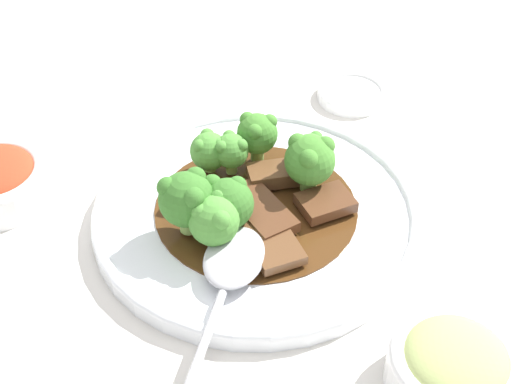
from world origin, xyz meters
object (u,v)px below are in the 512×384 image
(serving_spoon, at_px, (229,272))
(side_bowl_appetizer, at_px, (453,367))
(broccoli_floret_6, at_px, (310,160))
(beef_strip_1, at_px, (272,243))
(beef_strip_2, at_px, (200,194))
(beef_strip_0, at_px, (275,174))
(broccoli_floret_5, at_px, (209,150))
(broccoli_floret_1, at_px, (214,220))
(broccoli_floret_3, at_px, (225,201))
(main_plate, at_px, (256,212))
(sauce_dish, at_px, (352,94))
(broccoli_floret_0, at_px, (257,133))
(broccoli_floret_4, at_px, (311,150))
(beef_strip_4, at_px, (326,203))
(broccoli_floret_2, at_px, (231,150))
(broccoli_floret_7, at_px, (186,199))
(beef_strip_3, at_px, (260,210))

(serving_spoon, distance_m, side_bowl_appetizer, 0.18)
(broccoli_floret_6, xyz_separation_m, side_bowl_appetizer, (-0.20, 0.09, -0.03))
(beef_strip_1, relative_size, beef_strip_2, 1.31)
(beef_strip_0, distance_m, beef_strip_2, 0.07)
(broccoli_floret_5, distance_m, broccoli_floret_6, 0.10)
(broccoli_floret_1, distance_m, broccoli_floret_5, 0.10)
(broccoli_floret_3, xyz_separation_m, serving_spoon, (-0.04, 0.04, -0.02))
(main_plate, distance_m, sauce_dish, 0.23)
(beef_strip_2, height_order, broccoli_floret_0, broccoli_floret_0)
(beef_strip_0, distance_m, broccoli_floret_4, 0.04)
(broccoli_floret_6, distance_m, side_bowl_appetizer, 0.22)
(beef_strip_2, distance_m, broccoli_floret_5, 0.05)
(beef_strip_4, height_order, broccoli_floret_1, broccoli_floret_1)
(broccoli_floret_3, bearing_deg, broccoli_floret_0, -66.22)
(main_plate, xyz_separation_m, broccoli_floret_2, (0.05, -0.02, 0.03))
(broccoli_floret_6, xyz_separation_m, broccoli_floret_7, (0.05, 0.11, 0.00))
(beef_strip_1, height_order, broccoli_floret_4, broccoli_floret_4)
(serving_spoon, bearing_deg, broccoli_floret_4, -77.26)
(main_plate, relative_size, broccoli_floret_1, 6.15)
(broccoli_floret_2, height_order, broccoli_floret_4, broccoli_floret_2)
(beef_strip_2, bearing_deg, broccoli_floret_6, -129.77)
(main_plate, relative_size, broccoli_floret_3, 6.13)
(beef_strip_4, relative_size, broccoli_floret_5, 1.44)
(beef_strip_1, height_order, broccoli_floret_3, broccoli_floret_3)
(beef_strip_0, bearing_deg, broccoli_floret_7, 81.78)
(main_plate, height_order, beef_strip_1, beef_strip_1)
(broccoli_floret_7, bearing_deg, broccoli_floret_6, -112.33)
(beef_strip_3, bearing_deg, beef_strip_0, -65.46)
(beef_strip_0, height_order, beef_strip_2, same)
(broccoli_floret_5, xyz_separation_m, side_bowl_appetizer, (-0.29, 0.05, -0.02))
(main_plate, distance_m, beef_strip_3, 0.02)
(beef_strip_1, bearing_deg, broccoli_floret_4, -69.59)
(broccoli_floret_3, distance_m, broccoli_floret_5, 0.08)
(broccoli_floret_4, bearing_deg, broccoli_floret_2, 42.01)
(broccoli_floret_2, distance_m, side_bowl_appetizer, 0.28)
(beef_strip_4, relative_size, broccoli_floret_6, 1.03)
(beef_strip_3, bearing_deg, side_bowl_appetizer, 170.54)
(broccoli_floret_5, xyz_separation_m, broccoli_floret_7, (-0.04, 0.07, 0.01))
(broccoli_floret_3, bearing_deg, beef_strip_0, -85.95)
(broccoli_floret_0, bearing_deg, broccoli_floret_3, 113.78)
(broccoli_floret_1, height_order, broccoli_floret_6, broccoli_floret_6)
(broccoli_floret_2, xyz_separation_m, side_bowl_appetizer, (-0.27, 0.06, -0.02))
(broccoli_floret_0, relative_size, broccoli_floret_5, 1.24)
(beef_strip_0, xyz_separation_m, broccoli_floret_4, (-0.02, -0.03, 0.02))
(beef_strip_0, distance_m, broccoli_floret_5, 0.06)
(broccoli_floret_3, xyz_separation_m, sauce_dish, (0.04, -0.26, -0.04))
(broccoli_floret_4, xyz_separation_m, side_bowl_appetizer, (-0.21, 0.11, -0.02))
(beef_strip_0, bearing_deg, sauce_dish, -77.98)
(broccoli_floret_4, distance_m, serving_spoon, 0.15)
(main_plate, distance_m, beef_strip_1, 0.06)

